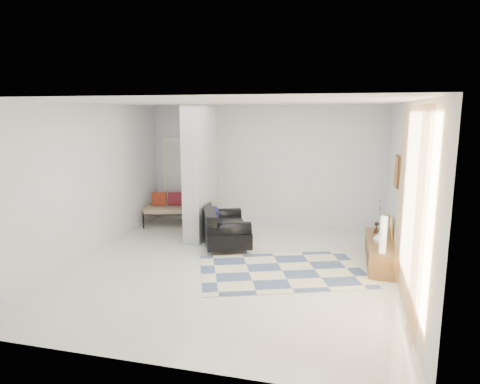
# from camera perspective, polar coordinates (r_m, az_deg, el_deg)

# --- Properties ---
(floor) EXTENTS (6.00, 6.00, 0.00)m
(floor) POSITION_cam_1_polar(r_m,az_deg,el_deg) (7.52, -1.31, -10.00)
(floor) COLOR silver
(floor) RESTS_ON ground
(ceiling) EXTENTS (6.00, 6.00, 0.00)m
(ceiling) POSITION_cam_1_polar(r_m,az_deg,el_deg) (7.04, -1.41, 11.86)
(ceiling) COLOR white
(ceiling) RESTS_ON wall_back
(wall_back) EXTENTS (6.00, 0.00, 6.00)m
(wall_back) POSITION_cam_1_polar(r_m,az_deg,el_deg) (10.04, 3.27, 3.46)
(wall_back) COLOR white
(wall_back) RESTS_ON ground
(wall_front) EXTENTS (6.00, 0.00, 6.00)m
(wall_front) POSITION_cam_1_polar(r_m,az_deg,el_deg) (4.41, -11.98, -6.05)
(wall_front) COLOR white
(wall_front) RESTS_ON ground
(wall_left) EXTENTS (0.00, 6.00, 6.00)m
(wall_left) POSITION_cam_1_polar(r_m,az_deg,el_deg) (8.31, -19.95, 1.35)
(wall_left) COLOR white
(wall_left) RESTS_ON ground
(wall_right) EXTENTS (0.00, 6.00, 6.00)m
(wall_right) POSITION_cam_1_polar(r_m,az_deg,el_deg) (6.94, 21.07, -0.45)
(wall_right) COLOR white
(wall_right) RESTS_ON ground
(partition_column) EXTENTS (0.35, 1.20, 2.80)m
(partition_column) POSITION_cam_1_polar(r_m,az_deg,el_deg) (8.98, -5.38, 2.59)
(partition_column) COLOR #B2B8B9
(partition_column) RESTS_ON floor
(hallway_door) EXTENTS (0.85, 0.06, 2.04)m
(hallway_door) POSITION_cam_1_polar(r_m,az_deg,el_deg) (10.65, -7.96, 1.72)
(hallway_door) COLOR white
(hallway_door) RESTS_ON floor
(curtain) EXTENTS (0.00, 2.55, 2.55)m
(curtain) POSITION_cam_1_polar(r_m,az_deg,el_deg) (5.80, 21.60, -2.04)
(curtain) COLOR gold
(curtain) RESTS_ON wall_right
(wall_art) EXTENTS (0.04, 0.45, 0.55)m
(wall_art) POSITION_cam_1_polar(r_m,az_deg,el_deg) (7.78, 20.23, 2.60)
(wall_art) COLOR #3C2010
(wall_art) RESTS_ON wall_right
(media_console) EXTENTS (0.45, 1.82, 0.80)m
(media_console) POSITION_cam_1_polar(r_m,az_deg,el_deg) (8.08, 18.15, -7.52)
(media_console) COLOR brown
(media_console) RESTS_ON floor
(loveseat) EXTENTS (1.35, 1.67, 0.76)m
(loveseat) POSITION_cam_1_polar(r_m,az_deg,el_deg) (8.61, -2.36, -4.79)
(loveseat) COLOR silver
(loveseat) RESTS_ON floor
(daybed) EXTENTS (1.79, 1.09, 0.77)m
(daybed) POSITION_cam_1_polar(r_m,az_deg,el_deg) (10.25, -8.04, -2.04)
(daybed) COLOR black
(daybed) RESTS_ON floor
(area_rug) EXTENTS (3.19, 2.66, 0.01)m
(area_rug) POSITION_cam_1_polar(r_m,az_deg,el_deg) (7.37, 5.63, -10.44)
(area_rug) COLOR #F1E9B8
(area_rug) RESTS_ON floor
(cylinder_lamp) EXTENTS (0.11, 0.11, 0.60)m
(cylinder_lamp) POSITION_cam_1_polar(r_m,az_deg,el_deg) (7.29, 18.55, -5.43)
(cylinder_lamp) COLOR beige
(cylinder_lamp) RESTS_ON media_console
(bronze_figurine) EXTENTS (0.12, 0.12, 0.22)m
(bronze_figurine) POSITION_cam_1_polar(r_m,az_deg,el_deg) (8.46, 17.72, -4.55)
(bronze_figurine) COLOR black
(bronze_figurine) RESTS_ON media_console
(vase) EXTENTS (0.20, 0.20, 0.19)m
(vase) POSITION_cam_1_polar(r_m,az_deg,el_deg) (7.85, 17.97, -5.83)
(vase) COLOR white
(vase) RESTS_ON media_console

